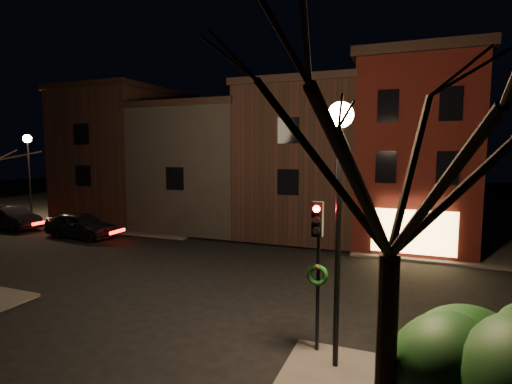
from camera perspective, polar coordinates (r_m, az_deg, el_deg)
ground at (r=18.22m, az=-5.20°, el=-11.48°), size 120.00×120.00×0.00m
sidewalk_far_left at (r=45.43m, az=-16.63°, el=-1.04°), size 30.00×30.00×0.12m
corner_building at (r=25.01m, az=21.87°, el=5.44°), size 6.50×8.50×10.50m
row_building_a at (r=26.79m, az=7.73°, el=4.62°), size 7.30×10.30×9.40m
row_building_b at (r=29.36m, az=-6.21°, el=3.79°), size 7.80×10.30×8.40m
row_building_c at (r=33.31m, az=-17.40°, el=5.11°), size 7.30×10.30×9.90m
street_lamp_near at (r=9.67m, az=11.86°, el=4.12°), size 0.60×0.60×6.48m
street_lamp_far at (r=34.49m, az=-29.78°, el=4.77°), size 0.60×0.60×6.48m
traffic_signal at (r=10.60m, az=8.78°, el=-8.64°), size 0.58×0.38×4.05m
bare_tree_right at (r=7.07m, az=19.24°, el=11.08°), size 6.40×6.40×8.50m
parked_car_a at (r=27.32m, az=-23.77°, el=-4.29°), size 4.87×2.17×1.63m
parked_car_b at (r=32.54m, az=-31.52°, el=-3.15°), size 4.89×2.24×1.55m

